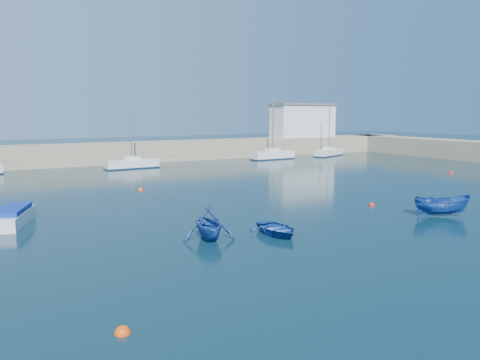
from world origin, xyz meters
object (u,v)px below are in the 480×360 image
sailboat_8 (329,152)px  dinghy_center (277,229)px  sailboat_6 (132,164)px  sailboat_7 (273,155)px  dinghy_right (442,206)px  harbor_office (303,121)px  dinghy_left (208,224)px  motorboat_1 (12,217)px

sailboat_8 → dinghy_center: sailboat_8 is taller
sailboat_6 → sailboat_7: size_ratio=0.96×
dinghy_center → dinghy_right: dinghy_right is taller
harbor_office → sailboat_7: (-9.28, -5.73, -4.47)m
sailboat_7 → dinghy_center: 40.95m
dinghy_center → harbor_office: bearing=52.7°
sailboat_6 → dinghy_center: 33.34m
sailboat_7 → dinghy_left: 42.18m
motorboat_1 → dinghy_right: bearing=-4.8°
harbor_office → dinghy_right: size_ratio=2.89×
sailboat_6 → sailboat_8: (30.36, 1.33, -0.00)m
motorboat_1 → dinghy_left: dinghy_left is taller
dinghy_left → sailboat_6: bearing=92.8°
motorboat_1 → dinghy_center: size_ratio=1.47×
sailboat_6 → dinghy_right: size_ratio=2.33×
harbor_office → sailboat_8: bearing=-82.3°
harbor_office → dinghy_left: (-34.83, -39.28, -4.28)m
sailboat_6 → dinghy_right: sailboat_6 is taller
dinghy_center → dinghy_left: bearing=165.1°
sailboat_8 → dinghy_left: size_ratio=2.60×
sailboat_7 → dinghy_left: size_ratio=2.70×
sailboat_6 → dinghy_right: (9.92, -34.46, 0.11)m
sailboat_6 → sailboat_7: (20.32, 1.24, 0.07)m
sailboat_8 → motorboat_1: bearing=96.5°
harbor_office → dinghy_left: bearing=-131.6°
dinghy_left → sailboat_8: bearing=55.4°
sailboat_7 → dinghy_right: bearing=161.2°
harbor_office → dinghy_left: 52.68m
sailboat_8 → dinghy_center: size_ratio=2.62×
motorboat_1 → sailboat_6: bearing=78.8°
dinghy_center → dinghy_right: (11.60, -1.17, 0.35)m
sailboat_7 → motorboat_1: bearing=124.0°
dinghy_right → dinghy_left: bearing=113.5°
motorboat_1 → harbor_office: bearing=54.3°
sailboat_7 → sailboat_8: sailboat_7 is taller
sailboat_7 → dinghy_center: size_ratio=2.72×
harbor_office → dinghy_center: (-31.28, -40.26, -4.78)m
sailboat_8 → dinghy_left: (-35.59, -33.64, 0.26)m
sailboat_6 → dinghy_left: bearing=167.1°
dinghy_left → dinghy_center: bearing=-3.4°
harbor_office → sailboat_6: (-29.60, -6.97, -4.54)m
sailboat_8 → dinghy_left: bearing=110.1°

